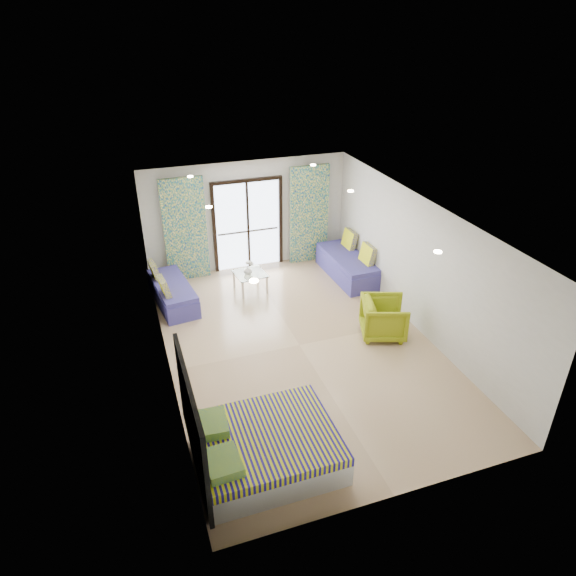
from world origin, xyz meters
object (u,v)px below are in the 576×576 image
object	(u,v)px
daybed_left	(172,292)
daybed_right	(348,265)
bed	(266,448)
coffee_table	(250,275)
armchair	(384,316)

from	to	relation	value
daybed_left	daybed_right	xyz separation A→B (m)	(4.23, -0.06, 0.03)
bed	daybed_left	world-z (taller)	daybed_left
bed	coffee_table	size ratio (longest dim) A/B	2.53
daybed_right	coffee_table	world-z (taller)	daybed_right
daybed_right	armchair	distance (m)	2.61
daybed_left	armchair	size ratio (longest dim) A/B	2.18
daybed_left	coffee_table	distance (m)	1.80
bed	daybed_right	size ratio (longest dim) A/B	0.97
daybed_left	daybed_right	distance (m)	4.23
daybed_left	coffee_table	xyz separation A→B (m)	(1.80, 0.02, 0.12)
bed	daybed_right	xyz separation A→B (m)	(3.59, 4.99, 0.02)
daybed_right	daybed_left	bearing A→B (deg)	177.47
daybed_right	coffee_table	size ratio (longest dim) A/B	2.59
bed	daybed_left	size ratio (longest dim) A/B	1.04
daybed_right	coffee_table	bearing A→B (deg)	176.31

